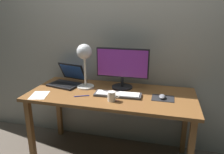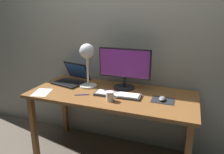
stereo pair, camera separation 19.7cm
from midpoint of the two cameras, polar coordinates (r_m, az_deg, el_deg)
back_wall at (r=2.33m, az=5.90°, el=12.09°), size 4.80×0.06×2.60m
desk at (r=2.11m, az=2.61°, el=-6.34°), size 1.60×0.70×0.74m
monitor at (r=2.15m, az=5.97°, el=2.80°), size 0.53×0.21×0.41m
keyboard_main at (r=2.01m, az=4.32°, el=-4.76°), size 0.44×0.16×0.03m
laptop at (r=2.40m, az=-8.22°, el=-0.06°), size 0.38×0.38×0.21m
desk_lamp at (r=2.18m, az=-4.06°, el=5.58°), size 0.18×0.18×0.45m
mousepad at (r=1.99m, az=16.21°, el=-6.04°), size 0.20×0.16×0.00m
mouse at (r=1.98m, az=16.03°, el=-5.61°), size 0.06×0.10×0.03m
coffee_mug at (r=1.89m, az=2.51°, el=-5.19°), size 0.11×0.07×0.09m
paper_sheet_near_mouse at (r=2.17m, az=-15.71°, el=-4.02°), size 0.20×0.24×0.00m
pen at (r=2.04m, az=-5.26°, el=-4.79°), size 0.13×0.07×0.01m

